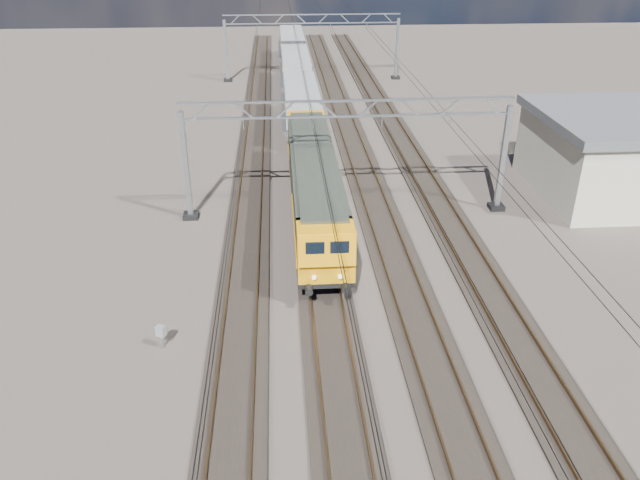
{
  "coord_description": "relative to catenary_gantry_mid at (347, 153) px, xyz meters",
  "views": [
    {
      "loc": [
        -4.0,
        -30.91,
        16.26
      ],
      "look_at": [
        -2.16,
        -4.13,
        2.4
      ],
      "focal_mm": 35.0,
      "sensor_mm": 36.0,
      "label": 1
    }
  ],
  "objects": [
    {
      "name": "trackside_cabinet",
      "position": [
        -9.2,
        -13.04,
        -3.07
      ],
      "size": [
        0.45,
        0.41,
        1.11
      ],
      "rotation": [
        0.0,
        0.0,
        -0.42
      ],
      "color": "#989FA6",
      "rests_on": "ground"
    },
    {
      "name": "locomotive",
      "position": [
        -2.0,
        -0.37,
        -1.58
      ],
      "size": [
        2.76,
        21.1,
        3.62
      ],
      "color": "black",
      "rests_on": "ground"
    },
    {
      "name": "track_loco",
      "position": [
        -2.0,
        -4.0,
        -3.83
      ],
      "size": [
        2.6,
        140.0,
        0.3
      ],
      "color": "black",
      "rests_on": "ground"
    },
    {
      "name": "track_inner_east",
      "position": [
        2.0,
        -4.0,
        -3.83
      ],
      "size": [
        2.6,
        140.0,
        0.3
      ],
      "color": "black",
      "rests_on": "ground"
    },
    {
      "name": "hopper_wagon_mid",
      "position": [
        -2.0,
        31.53,
        -1.67
      ],
      "size": [
        3.38,
        13.0,
        3.25
      ],
      "color": "black",
      "rests_on": "ground"
    },
    {
      "name": "overhead_wires",
      "position": [
        -0.0,
        4.0,
        1.84
      ],
      "size": [
        12.03,
        140.0,
        0.53
      ],
      "color": "black",
      "rests_on": "ground"
    },
    {
      "name": "hopper_wagon_lead",
      "position": [
        -2.0,
        17.33,
        -1.67
      ],
      "size": [
        3.38,
        13.0,
        3.25
      ],
      "color": "black",
      "rests_on": "ground"
    },
    {
      "name": "catenary_gantry_mid",
      "position": [
        0.0,
        0.0,
        0.0
      ],
      "size": [
        19.9,
        0.9,
        7.11
      ],
      "color": "#989FA6",
      "rests_on": "ground"
    },
    {
      "name": "track_outer_east",
      "position": [
        6.0,
        -4.0,
        -3.83
      ],
      "size": [
        2.6,
        140.0,
        0.3
      ],
      "color": "black",
      "rests_on": "ground"
    },
    {
      "name": "hopper_wagon_third",
      "position": [
        -2.0,
        45.73,
        -1.67
      ],
      "size": [
        3.38,
        13.0,
        3.25
      ],
      "color": "black",
      "rests_on": "ground"
    },
    {
      "name": "catenary_gantry_far",
      "position": [
        0.0,
        36.0,
        0.0
      ],
      "size": [
        19.9,
        0.9,
        7.11
      ],
      "color": "#989FA6",
      "rests_on": "ground"
    },
    {
      "name": "track_outer_west",
      "position": [
        -6.0,
        -4.0,
        -3.83
      ],
      "size": [
        2.6,
        140.0,
        0.3
      ],
      "color": "black",
      "rests_on": "ground"
    },
    {
      "name": "ground",
      "position": [
        -0.0,
        -4.0,
        -3.91
      ],
      "size": [
        160.0,
        160.0,
        0.0
      ],
      "primitive_type": "plane",
      "color": "black",
      "rests_on": "ground"
    }
  ]
}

